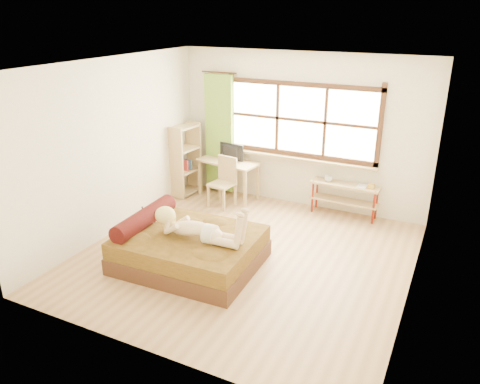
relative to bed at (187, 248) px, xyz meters
The scene contains 18 objects.
floor 0.86m from the bed, 39.45° to the left, with size 4.50×4.50×0.00m, color #9E754C.
ceiling 2.58m from the bed, 39.45° to the left, with size 4.50×4.50×0.00m, color white.
wall_back 3.05m from the bed, 77.04° to the left, with size 4.50×4.50×0.00m, color silver.
wall_front 2.14m from the bed, 69.67° to the right, with size 4.50×4.50×0.00m, color silver.
wall_left 2.02m from the bed, 161.93° to the left, with size 4.50×4.50×0.00m, color silver.
wall_right 3.13m from the bed, 10.31° to the left, with size 4.50×4.50×0.00m, color silver.
window 3.09m from the bed, 76.90° to the left, with size 2.80×0.16×1.46m.
curtain 2.95m from the bed, 108.94° to the left, with size 0.55×0.10×2.20m, color olive.
bed is the anchor object (origin of this frame).
woman 0.53m from the bed, 13.88° to the right, with size 1.30×0.37×0.56m, color beige, non-canonical shape.
kitten 0.75m from the bed, behind, with size 0.28×0.11×0.22m, color black, non-canonical shape.
desk 2.58m from the bed, 104.44° to the left, with size 1.21×0.70×0.72m.
monitor 2.68m from the bed, 104.17° to the left, with size 0.54×0.07×0.31m, color black.
chair 2.19m from the bed, 103.99° to the left, with size 0.46×0.46×0.90m.
pipe_shelf 3.03m from the bed, 59.16° to the left, with size 1.16×0.32×0.65m.
cup 2.90m from the bed, 64.51° to the left, with size 0.13×0.13×0.10m, color gray.
book 3.14m from the bed, 56.20° to the left, with size 0.16×0.21×0.02m, color gray.
bookshelf 2.72m from the bed, 122.51° to the left, with size 0.39×0.62×1.35m.
Camera 1 is at (2.56, -5.37, 3.35)m, focal length 35.00 mm.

